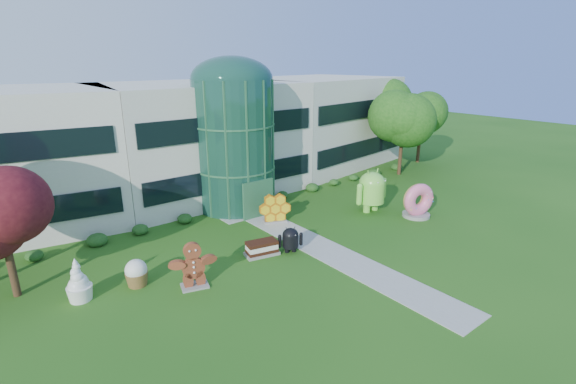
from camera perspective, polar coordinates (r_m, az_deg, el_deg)
ground at (r=24.80m, az=7.94°, el=-9.26°), size 140.00×140.00×0.00m
building at (r=37.39m, az=-12.14°, el=7.27°), size 46.00×15.00×9.30m
atrium at (r=32.16m, az=-7.32°, el=6.32°), size 6.00×6.00×9.80m
walkway at (r=26.06m, az=4.75°, el=-7.71°), size 2.40×20.00×0.04m
tree_red at (r=23.99m, az=-34.19°, el=-5.45°), size 4.00×4.00×6.00m
trees_backdrop at (r=33.15m, az=-8.18°, el=5.39°), size 52.00×8.00×8.40m
android_green at (r=32.29m, az=11.40°, el=0.50°), size 3.26×2.23×3.63m
android_black at (r=25.22m, az=0.34°, el=-6.33°), size 1.89×1.63×1.81m
donut at (r=32.10m, az=17.29°, el=-1.04°), size 2.74×1.86×2.60m
gingerbread at (r=21.94m, az=-12.84°, el=-9.68°), size 2.89×1.73×2.50m
ice_cream_sandwich at (r=25.09m, az=-3.60°, el=-7.66°), size 2.17×1.40×0.89m
honeycomb at (r=29.73m, az=-1.79°, el=-2.42°), size 2.56×1.74×1.90m
froyo at (r=22.77m, az=-26.79°, el=-10.66°), size 1.60×1.60×2.19m
cupcake at (r=23.15m, az=-20.03°, el=-10.32°), size 1.49×1.49×1.44m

